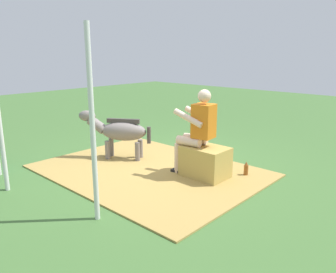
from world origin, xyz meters
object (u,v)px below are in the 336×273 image
(pony_standing, at_px, (119,131))
(tent_pole_left, at_px, (92,127))
(hay_bale, at_px, (205,162))
(soda_bottle, at_px, (246,169))
(person_seated, at_px, (197,129))

(pony_standing, relative_size, tent_pole_left, 0.53)
(hay_bale, xyz_separation_m, soda_bottle, (-0.44, -0.49, -0.13))
(person_seated, bearing_deg, pony_standing, 10.60)
(soda_bottle, xyz_separation_m, tent_pole_left, (0.58, 2.43, 1.00))
(hay_bale, height_order, soda_bottle, hay_bale)
(pony_standing, height_order, soda_bottle, pony_standing)
(hay_bale, distance_m, person_seated, 0.54)
(hay_bale, relative_size, person_seated, 0.50)
(pony_standing, xyz_separation_m, soda_bottle, (-2.16, -0.80, -0.41))
(hay_bale, distance_m, tent_pole_left, 2.13)
(pony_standing, distance_m, tent_pole_left, 2.35)
(soda_bottle, bearing_deg, tent_pole_left, 76.56)
(soda_bottle, relative_size, tent_pole_left, 0.11)
(person_seated, distance_m, pony_standing, 1.60)
(tent_pole_left, bearing_deg, soda_bottle, -103.44)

